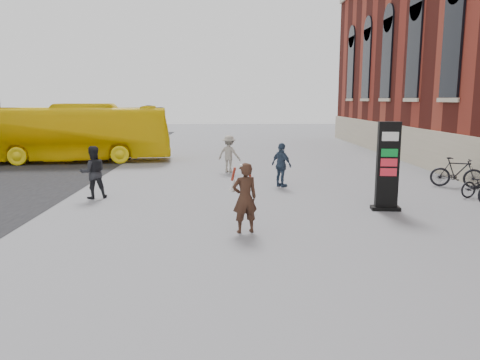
{
  "coord_description": "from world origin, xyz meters",
  "views": [
    {
      "loc": [
        0.27,
        -11.54,
        3.17
      ],
      "look_at": [
        0.57,
        0.39,
        1.11
      ],
      "focal_mm": 35.0,
      "sensor_mm": 36.0,
      "label": 1
    }
  ],
  "objects_px": {
    "bus": "(65,133)",
    "pedestrian_c": "(282,165)",
    "woman": "(245,197)",
    "pedestrian_b": "(229,154)",
    "bike_7": "(457,173)",
    "info_pylon": "(388,166)",
    "pedestrian_a": "(93,172)"
  },
  "relations": [
    {
      "from": "woman",
      "to": "pedestrian_b",
      "type": "bearing_deg",
      "value": -104.64
    },
    {
      "from": "info_pylon",
      "to": "woman",
      "type": "bearing_deg",
      "value": -145.61
    },
    {
      "from": "bus",
      "to": "pedestrian_b",
      "type": "distance_m",
      "value": 9.2
    },
    {
      "from": "bus",
      "to": "pedestrian_c",
      "type": "bearing_deg",
      "value": -132.02
    },
    {
      "from": "bus",
      "to": "pedestrian_a",
      "type": "relative_size",
      "value": 6.25
    },
    {
      "from": "woman",
      "to": "pedestrian_c",
      "type": "xyz_separation_m",
      "value": [
        1.56,
        5.94,
        -0.06
      ]
    },
    {
      "from": "pedestrian_b",
      "to": "pedestrian_c",
      "type": "height_order",
      "value": "pedestrian_b"
    },
    {
      "from": "pedestrian_a",
      "to": "pedestrian_b",
      "type": "relative_size",
      "value": 1.05
    },
    {
      "from": "bike_7",
      "to": "pedestrian_c",
      "type": "bearing_deg",
      "value": 108.92
    },
    {
      "from": "info_pylon",
      "to": "pedestrian_b",
      "type": "relative_size",
      "value": 1.57
    },
    {
      "from": "woman",
      "to": "info_pylon",
      "type": "bearing_deg",
      "value": -168.83
    },
    {
      "from": "pedestrian_a",
      "to": "woman",
      "type": "bearing_deg",
      "value": 115.97
    },
    {
      "from": "pedestrian_a",
      "to": "bike_7",
      "type": "height_order",
      "value": "pedestrian_a"
    },
    {
      "from": "woman",
      "to": "pedestrian_a",
      "type": "xyz_separation_m",
      "value": [
        -4.76,
        4.08,
        -0.02
      ]
    },
    {
      "from": "pedestrian_c",
      "to": "bike_7",
      "type": "distance_m",
      "value": 6.39
    },
    {
      "from": "bus",
      "to": "pedestrian_c",
      "type": "height_order",
      "value": "bus"
    },
    {
      "from": "woman",
      "to": "pedestrian_c",
      "type": "height_order",
      "value": "woman"
    },
    {
      "from": "woman",
      "to": "pedestrian_b",
      "type": "height_order",
      "value": "woman"
    },
    {
      "from": "woman",
      "to": "bus",
      "type": "xyz_separation_m",
      "value": [
        -8.72,
        13.22,
        0.61
      ]
    },
    {
      "from": "bus",
      "to": "info_pylon",
      "type": "bearing_deg",
      "value": -137.18
    },
    {
      "from": "woman",
      "to": "bike_7",
      "type": "height_order",
      "value": "woman"
    },
    {
      "from": "pedestrian_a",
      "to": "bike_7",
      "type": "bearing_deg",
      "value": 163.68
    },
    {
      "from": "woman",
      "to": "pedestrian_b",
      "type": "relative_size",
      "value": 1.05
    },
    {
      "from": "info_pylon",
      "to": "bike_7",
      "type": "height_order",
      "value": "info_pylon"
    },
    {
      "from": "woman",
      "to": "pedestrian_c",
      "type": "relative_size",
      "value": 1.05
    },
    {
      "from": "info_pylon",
      "to": "bus",
      "type": "height_order",
      "value": "bus"
    },
    {
      "from": "info_pylon",
      "to": "bike_7",
      "type": "xyz_separation_m",
      "value": [
        3.76,
        3.44,
        -0.73
      ]
    },
    {
      "from": "pedestrian_b",
      "to": "bike_7",
      "type": "height_order",
      "value": "pedestrian_b"
    },
    {
      "from": "woman",
      "to": "bike_7",
      "type": "distance_m",
      "value": 9.76
    },
    {
      "from": "bike_7",
      "to": "pedestrian_b",
      "type": "bearing_deg",
      "value": 86.77
    },
    {
      "from": "pedestrian_b",
      "to": "woman",
      "type": "bearing_deg",
      "value": 118.33
    },
    {
      "from": "bus",
      "to": "pedestrian_c",
      "type": "xyz_separation_m",
      "value": [
        10.28,
        -7.28,
        -0.67
      ]
    }
  ]
}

